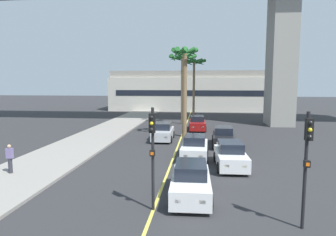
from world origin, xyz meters
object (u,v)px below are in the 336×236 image
car_queue_front (230,155)px  traffic_light_median_near (153,145)px  traffic_light_right_far_corner (307,155)px  car_queue_fifth (191,182)px  car_queue_third (223,137)px  palm_tree_mid_median (185,67)px  palm_tree_far_median (183,65)px  car_queue_fourth (195,148)px  pedestrian_near_crosswalk (10,158)px  palm_tree_near_median (194,68)px  car_queue_second (163,132)px  car_queue_sixth (197,124)px

car_queue_front → traffic_light_median_near: (-3.71, -6.73, 1.99)m
traffic_light_right_far_corner → car_queue_fifth: bearing=147.9°
car_queue_third → palm_tree_mid_median: palm_tree_mid_median is taller
traffic_light_right_far_corner → traffic_light_median_near: bearing=170.5°
car_queue_front → car_queue_third: bearing=89.9°
car_queue_third → traffic_light_median_near: traffic_light_median_near is taller
palm_tree_far_median → car_queue_front: bearing=-77.4°
car_queue_fourth → pedestrian_near_crosswalk: pedestrian_near_crosswalk is taller
car_queue_fourth → palm_tree_near_median: 23.15m
car_queue_front → car_queue_fourth: size_ratio=1.00×
car_queue_fourth → traffic_light_median_near: size_ratio=0.99×
car_queue_third → palm_tree_near_median: 19.31m
car_queue_second → palm_tree_far_median: size_ratio=0.47×
car_queue_sixth → palm_tree_near_median: (-0.72, 10.09, 6.52)m
car_queue_sixth → car_queue_fourth: bearing=-89.9°
car_queue_second → palm_tree_far_median: (1.05, 10.64, 6.61)m
car_queue_front → traffic_light_right_far_corner: 8.12m
traffic_light_median_near → palm_tree_mid_median: (0.27, 16.73, 3.87)m
car_queue_sixth → traffic_light_right_far_corner: 22.19m
car_queue_fifth → pedestrian_near_crosswalk: pedestrian_near_crosswalk is taller
car_queue_third → traffic_light_right_far_corner: bearing=-82.5°
car_queue_fourth → car_queue_sixth: same height
car_queue_sixth → palm_tree_far_median: bearing=112.5°
traffic_light_median_near → palm_tree_near_median: palm_tree_near_median is taller
car_queue_third → palm_tree_far_median: 14.77m
pedestrian_near_crosswalk → traffic_light_median_near: bearing=-22.5°
car_queue_fifth → pedestrian_near_crosswalk: (-10.12, 1.97, 0.28)m
car_queue_sixth → pedestrian_near_crosswalk: (-10.09, -17.21, 0.28)m
car_queue_sixth → car_queue_second: bearing=-116.6°
palm_tree_near_median → palm_tree_mid_median: size_ratio=1.00×
palm_tree_far_median → pedestrian_near_crosswalk: bearing=-110.4°
traffic_light_median_near → pedestrian_near_crosswalk: 9.52m
traffic_light_median_near → pedestrian_near_crosswalk: (-8.65, 3.59, -1.72)m
car_queue_second → palm_tree_near_median: bearing=82.0°
car_queue_front → palm_tree_mid_median: 12.09m
car_queue_front → car_queue_fifth: (-2.24, -5.11, 0.00)m
car_queue_second → car_queue_fifth: size_ratio=1.00×
pedestrian_near_crosswalk → car_queue_second: bearing=57.7°
palm_tree_mid_median → car_queue_sixth: bearing=73.9°
traffic_light_median_near → pedestrian_near_crosswalk: traffic_light_median_near is taller
car_queue_fifth → pedestrian_near_crosswalk: bearing=169.0°
car_queue_front → traffic_light_right_far_corner: bearing=-76.6°
car_queue_sixth → pedestrian_near_crosswalk: pedestrian_near_crosswalk is taller
car_queue_fourth → palm_tree_mid_median: (-1.20, 8.04, 5.86)m
traffic_light_right_far_corner → car_queue_sixth: bearing=100.7°
pedestrian_near_crosswalk → palm_tree_near_median: bearing=71.1°
traffic_light_median_near → car_queue_front: bearing=61.1°
car_queue_front → car_queue_sixth: same height
palm_tree_near_median → car_queue_fourth: bearing=-88.1°
palm_tree_near_median → palm_tree_far_median: bearing=-102.7°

